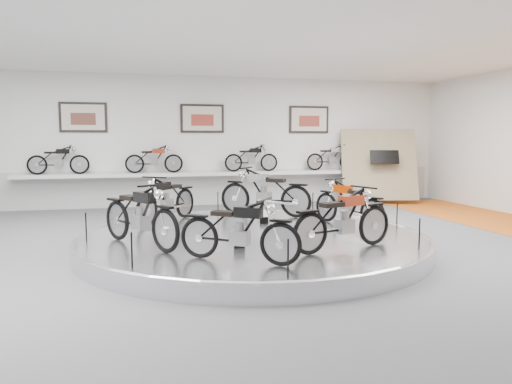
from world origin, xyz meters
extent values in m
plane|color=#535355|center=(0.00, 0.00, 0.00)|extent=(16.00, 16.00, 0.00)
plane|color=white|center=(0.00, 0.00, 4.00)|extent=(16.00, 16.00, 0.00)
plane|color=silver|center=(0.00, 7.00, 2.00)|extent=(16.00, 0.00, 16.00)
cube|color=#BCBCBA|center=(0.00, 6.98, 0.55)|extent=(15.68, 0.04, 1.10)
cylinder|color=silver|center=(0.00, 0.30, 0.15)|extent=(6.40, 6.40, 0.30)
torus|color=#B2B2BA|center=(0.00, 0.30, 0.27)|extent=(6.40, 6.40, 0.10)
cube|color=silver|center=(0.00, 6.70, 1.00)|extent=(11.00, 0.55, 0.10)
cube|color=beige|center=(-3.50, 6.96, 2.70)|extent=(1.35, 0.06, 0.88)
cube|color=beige|center=(0.00, 6.96, 2.70)|extent=(1.35, 0.06, 0.88)
cube|color=beige|center=(3.50, 6.96, 2.70)|extent=(1.35, 0.06, 0.88)
cube|color=#938261|center=(5.60, 6.10, 1.25)|extent=(2.56, 1.52, 2.30)
camera|label=1|loc=(-2.16, -8.56, 2.05)|focal=35.00mm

